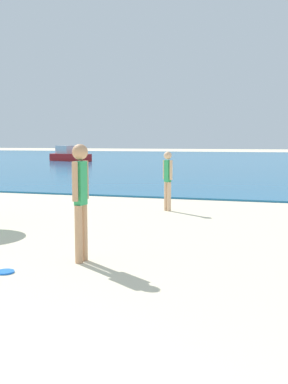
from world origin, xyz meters
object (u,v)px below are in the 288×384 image
at_px(frisbee, 5,272).
at_px(person_distant, 168,177).
at_px(boat_far, 69,156).
at_px(person_standing, 81,196).

height_order(frisbee, person_distant, person_distant).
relative_size(frisbee, boat_far, 0.06).
bearing_deg(boat_far, frisbee, -46.56).
bearing_deg(boat_far, person_standing, -44.79).
distance_m(person_standing, frisbee, 1.51).
bearing_deg(person_standing, frisbee, 142.92).
xyz_separation_m(person_standing, frisbee, (-0.77, -0.85, -0.99)).
height_order(person_standing, person_distant, person_standing).
bearing_deg(person_distant, boat_far, -21.07).
bearing_deg(person_distant, person_standing, 128.20).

